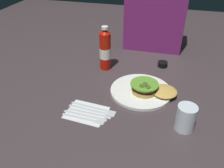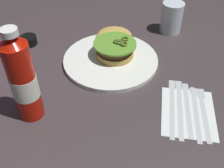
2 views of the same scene
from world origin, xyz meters
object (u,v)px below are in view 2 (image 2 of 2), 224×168
Objects in this scene: butter_knife at (187,104)px; steak_knife at (172,102)px; water_glass at (172,17)px; napkin at (188,112)px; ketchup_bottle at (23,81)px; burger_sandwich at (115,44)px; table_knife at (180,103)px; dinner_plate at (111,60)px; spoon_utensil at (195,104)px; fork_utensil at (204,108)px; condiment_cup at (29,40)px.

butter_knife is 0.92× the size of steak_knife.
napkin is (-0.40, -0.01, -0.05)m from water_glass.
napkin is at bearing 176.92° from butter_knife.
burger_sandwich is at bearing -34.30° from ketchup_bottle.
steak_knife is (0.00, 0.02, 0.00)m from table_knife.
burger_sandwich is 1.12× the size of butter_knife.
water_glass is 0.50× the size of steak_knife.
dinner_plate is at bearing -38.34° from ketchup_bottle.
butter_knife is (-0.00, 0.02, 0.00)m from spoon_utensil.
napkin is at bearing -178.52° from water_glass.
ketchup_bottle is (-0.28, 0.19, 0.08)m from burger_sandwich.
burger_sandwich reaches higher than napkin.
dinner_plate is 1.20× the size of ketchup_bottle.
butter_knife is 0.92× the size of table_knife.
condiment_cup is at bearing 63.52° from fork_utensil.
butter_knife is (-0.37, -0.01, -0.05)m from water_glass.
spoon_utensil is (-0.17, -0.23, -0.00)m from dinner_plate.
steak_knife is (0.06, -0.35, -0.11)m from ketchup_bottle.
napkin is at bearing 141.95° from spoon_utensil.
ketchup_bottle is 1.14× the size of table_knife.
ketchup_bottle is at bearing 145.70° from burger_sandwich.
napkin is at bearing -85.81° from ketchup_bottle.
spoon_utensil and steak_knife have the same top height.
fork_utensil is (0.04, -0.43, -0.11)m from ketchup_bottle.
steak_knife is at bearing 175.86° from water_glass.
butter_knife and steak_knife have the same top height.
condiment_cup is 0.52m from steak_knife.
fork_utensil is 0.95× the size of spoon_utensil.
spoon_utensil is at bearing -126.56° from dinner_plate.
ketchup_bottle is 4.44× the size of condiment_cup.
steak_knife is at bearing 88.01° from spoon_utensil.
napkin is at bearing -128.95° from steak_knife.
fork_utensil is at bearing -104.44° from butter_knife.
spoon_utensil is (-0.25, -0.51, -0.01)m from condiment_cup.
condiment_cup is (0.31, 0.10, -0.10)m from ketchup_bottle.
dinner_plate is 1.38× the size of table_knife.
dinner_plate is 0.29m from spoon_utensil.
burger_sandwich is 1.29× the size of napkin.
water_glass is 0.50m from condiment_cup.
butter_knife is at bearing -99.12° from table_knife.
table_knife is (0.06, -0.37, -0.11)m from ketchup_bottle.
napkin is 0.80× the size of steak_knife.
table_knife is (-0.22, -0.18, -0.03)m from burger_sandwich.
burger_sandwich is 1.03× the size of table_knife.
burger_sandwich reaches higher than steak_knife.
condiment_cup is (0.03, 0.29, -0.02)m from burger_sandwich.
butter_knife is at bearing -178.21° from water_glass.
spoon_utensil is at bearing -82.53° from butter_knife.
spoon_utensil is at bearing 55.63° from fork_utensil.
spoon_utensil reaches higher than napkin.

